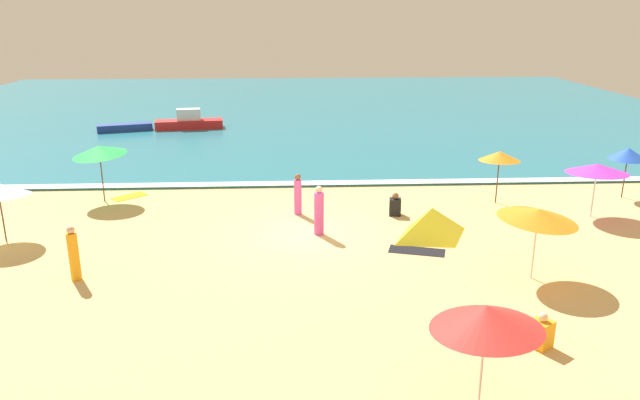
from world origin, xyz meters
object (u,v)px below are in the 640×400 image
object	(u,v)px
beachgoer_1	(541,333)
small_boat_1	(125,127)
small_boat_0	(189,122)
beach_umbrella_2	(99,151)
beach_umbrella_6	(597,168)
beach_umbrella_1	(486,318)
beach_umbrella_4	(628,154)
beach_tent	(431,222)
beach_umbrella_8	(538,215)
beach_umbrella_5	(500,156)
beachgoer_5	(395,206)
beachgoer_3	(319,212)
beachgoer_4	(298,195)
beachgoer_2	(74,254)

from	to	relation	value
beachgoer_1	small_boat_1	distance (m)	31.33
small_boat_0	small_boat_1	bearing A→B (deg)	-171.27
beach_umbrella_2	beach_umbrella_6	size ratio (longest dim) A/B	1.16
beach_umbrella_1	beach_umbrella_4	world-z (taller)	beach_umbrella_1
beach_umbrella_4	beach_tent	size ratio (longest dim) A/B	0.75
beach_umbrella_8	small_boat_1	size ratio (longest dim) A/B	0.85
beach_tent	beach_umbrella_5	bearing A→B (deg)	46.80
beachgoer_1	beachgoer_5	bearing A→B (deg)	100.55
beach_umbrella_8	beach_umbrella_4	bearing A→B (deg)	48.29
beach_umbrella_1	beachgoer_1	size ratio (longest dim) A/B	3.55
beachgoer_3	small_boat_0	world-z (taller)	beachgoer_3
small_boat_1	beach_umbrella_2	bearing A→B (deg)	-78.85
beach_tent	beachgoer_5	distance (m)	2.54
beachgoer_4	beach_tent	bearing A→B (deg)	-30.46
small_boat_1	beach_umbrella_1	bearing A→B (deg)	-63.51
beach_umbrella_1	small_boat_0	xyz separation A→B (m)	(-10.30, 29.29, -1.33)
beach_umbrella_1	beach_umbrella_8	world-z (taller)	beach_umbrella_8
beachgoer_2	small_boat_0	world-z (taller)	beachgoer_2
beachgoer_1	small_boat_1	size ratio (longest dim) A/B	0.25
beachgoer_2	small_boat_1	bearing A→B (deg)	100.84
beach_tent	beach_umbrella_4	bearing A→B (deg)	24.97
beach_umbrella_1	beachgoer_5	size ratio (longest dim) A/B	3.52
beach_tent	beach_umbrella_2	bearing A→B (deg)	159.22
beach_umbrella_4	beach_tent	xyz separation A→B (m)	(-9.03, -4.20, -1.34)
beachgoer_5	small_boat_0	bearing A→B (deg)	120.67
beach_tent	beachgoer_4	xyz separation A→B (m)	(-4.54, 2.67, 0.25)
beach_umbrella_2	beachgoer_3	world-z (taller)	beach_umbrella_2
beachgoer_1	small_boat_0	size ratio (longest dim) A/B	0.20
beach_umbrella_6	beach_umbrella_4	bearing A→B (deg)	43.50
beach_umbrella_8	beachgoer_3	xyz separation A→B (m)	(-6.03, 3.93, -1.12)
beachgoer_3	beach_umbrella_4	bearing A→B (deg)	16.23
beachgoer_3	small_boat_1	distance (m)	22.30
beachgoer_4	small_boat_1	size ratio (longest dim) A/B	0.46
beach_umbrella_6	beachgoer_1	world-z (taller)	beach_umbrella_6
beach_umbrella_1	beach_tent	distance (m)	9.30
beach_umbrella_1	beachgoer_2	xyz separation A→B (m)	(-9.99, 6.21, -1.06)
beachgoer_5	small_boat_1	bearing A→B (deg)	130.27
beach_umbrella_4	beachgoer_2	world-z (taller)	beach_umbrella_4
beach_umbrella_6	beach_umbrella_1	bearing A→B (deg)	-124.79
beachgoer_2	beachgoer_5	xyz separation A→B (m)	(10.22, 5.32, -0.41)
beach_umbrella_8	beachgoer_5	xyz separation A→B (m)	(-3.03, 5.87, -1.58)
beach_umbrella_1	beach_umbrella_8	size ratio (longest dim) A/B	1.05
beach_umbrella_1	beachgoer_1	world-z (taller)	beach_umbrella_1
beach_tent	beachgoer_2	bearing A→B (deg)	-165.18
beach_umbrella_6	beach_tent	xyz separation A→B (m)	(-6.56, -1.87, -1.35)
beachgoer_4	small_boat_0	world-z (taller)	beachgoer_4
beachgoer_3	small_boat_1	size ratio (longest dim) A/B	0.50
beach_tent	small_boat_0	bearing A→B (deg)	119.45
beach_umbrella_5	beachgoer_3	distance (m)	8.13
beach_umbrella_1	beachgoer_5	distance (m)	11.63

